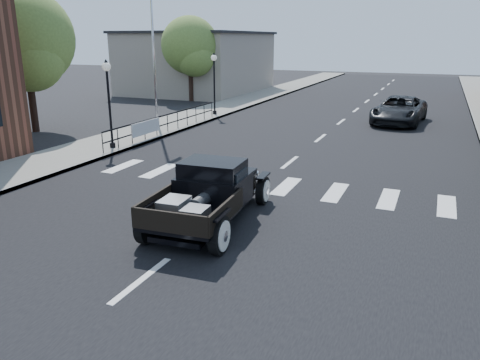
% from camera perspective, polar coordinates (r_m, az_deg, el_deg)
% --- Properties ---
extents(ground, '(120.00, 120.00, 0.00)m').
position_cam_1_polar(ground, '(12.03, -3.80, -5.76)').
color(ground, black).
rests_on(ground, ground).
extents(road, '(14.00, 80.00, 0.02)m').
position_cam_1_polar(road, '(25.82, 11.35, 6.26)').
color(road, black).
rests_on(road, ground).
extents(road_markings, '(12.00, 60.00, 0.06)m').
position_cam_1_polar(road_markings, '(21.04, 8.50, 4.00)').
color(road_markings, silver).
rests_on(road_markings, ground).
extents(sidewalk_left, '(3.00, 80.00, 0.15)m').
position_cam_1_polar(sidewalk_left, '(28.70, -5.60, 7.69)').
color(sidewalk_left, gray).
rests_on(sidewalk_left, ground).
extents(low_building_left, '(10.00, 12.00, 5.00)m').
position_cam_1_polar(low_building_left, '(42.92, -5.09, 13.98)').
color(low_building_left, '#AA9D8E').
rests_on(low_building_left, ground).
extents(railing, '(0.08, 10.00, 1.00)m').
position_cam_1_polar(railing, '(23.75, -8.84, 7.05)').
color(railing, black).
rests_on(railing, sidewalk_left).
extents(banner, '(0.04, 2.20, 0.60)m').
position_cam_1_polar(banner, '(22.09, -11.35, 5.66)').
color(banner, silver).
rests_on(banner, sidewalk_left).
extents(lamp_post_b, '(0.36, 0.36, 3.67)m').
position_cam_1_polar(lamp_post_b, '(20.48, -15.64, 8.87)').
color(lamp_post_b, black).
rests_on(lamp_post_b, sidewalk_left).
extents(lamp_post_c, '(0.36, 0.36, 3.67)m').
position_cam_1_polar(lamp_post_c, '(28.94, -3.15, 11.63)').
color(lamp_post_c, black).
rests_on(lamp_post_c, sidewalk_left).
extents(flagpole, '(0.12, 0.12, 11.69)m').
position_cam_1_polar(flagpole, '(26.16, -10.74, 19.62)').
color(flagpole, silver).
rests_on(flagpole, sidewalk_left).
extents(big_tree_near, '(4.79, 4.79, 7.04)m').
position_cam_1_polar(big_tree_near, '(26.16, -24.50, 13.00)').
color(big_tree_near, '#577331').
rests_on(big_tree_near, ground).
extents(big_tree_far, '(4.27, 4.27, 6.27)m').
position_cam_1_polar(big_tree_far, '(36.43, -6.08, 14.45)').
color(big_tree_far, '#577331').
rests_on(big_tree_far, ground).
extents(hotrod_pickup, '(2.53, 4.91, 1.66)m').
position_cam_1_polar(hotrod_pickup, '(12.03, -3.69, -1.54)').
color(hotrod_pickup, black).
rests_on(hotrod_pickup, ground).
extents(second_car, '(2.92, 5.56, 1.49)m').
position_cam_1_polar(second_car, '(28.11, 18.85, 8.06)').
color(second_car, black).
rests_on(second_car, ground).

